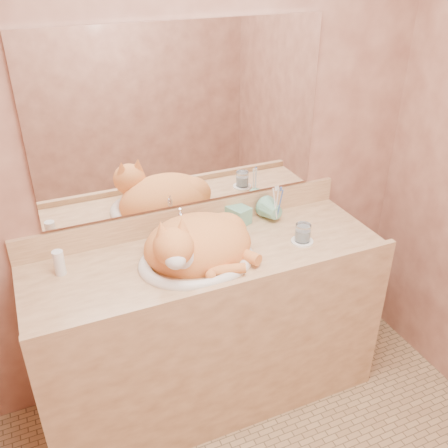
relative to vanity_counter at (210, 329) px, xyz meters
name	(u,v)px	position (x,y,z in m)	size (l,w,h in m)	color
wall_back	(184,149)	(0.00, 0.28, 0.82)	(2.40, 0.02, 2.50)	brown
vanity_counter	(210,329)	(0.00, 0.00, 0.00)	(1.60, 0.55, 0.85)	#9B6D45
mirror	(183,119)	(0.00, 0.26, 0.97)	(1.30, 0.02, 0.80)	white
sink_basin	(196,246)	(-0.06, -0.02, 0.50)	(0.50, 0.42, 0.16)	white
faucet	(181,226)	(-0.06, 0.17, 0.50)	(0.04, 0.11, 0.15)	white
cat	(196,242)	(-0.06, 0.00, 0.51)	(0.48, 0.39, 0.26)	orange
soap_dispenser	(247,209)	(0.27, 0.17, 0.52)	(0.09, 0.09, 0.19)	#6DAF8F
toothbrush_cup	(277,215)	(0.41, 0.13, 0.48)	(0.11, 0.11, 0.10)	#6DAF8F
toothbrushes	(278,202)	(0.41, 0.13, 0.55)	(0.03, 0.03, 0.20)	white
saucer	(302,241)	(0.44, -0.07, 0.43)	(0.10, 0.10, 0.01)	white
water_glass	(303,233)	(0.44, -0.07, 0.48)	(0.07, 0.07, 0.08)	white
lotion_bottle	(59,263)	(-0.61, 0.12, 0.48)	(0.05, 0.05, 0.11)	white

